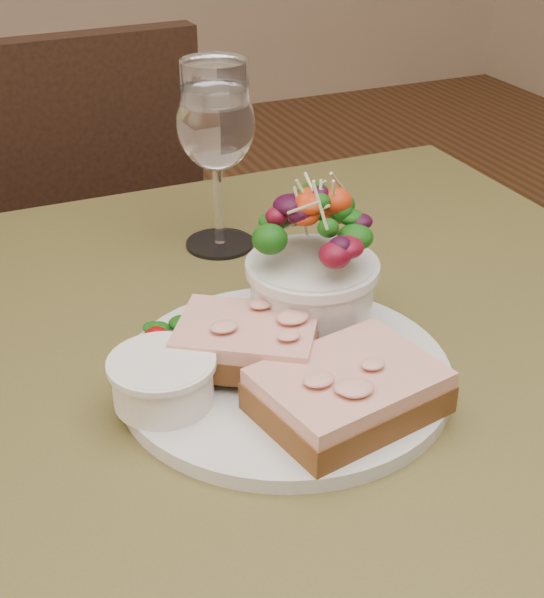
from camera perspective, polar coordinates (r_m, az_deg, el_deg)
name	(u,v)px	position (r m, az deg, el deg)	size (l,w,h in m)	color
cafe_table	(281,463)	(0.73, 0.62, -11.19)	(0.80, 0.80, 0.75)	#4D4821
chair_far	(60,375)	(1.50, -14.35, -5.09)	(0.44, 0.44, 0.90)	black
dinner_plate	(285,373)	(0.65, 0.90, -5.12)	(0.26, 0.26, 0.01)	silver
sandwich_front	(348,391)	(0.59, 5.23, -6.28)	(0.14, 0.11, 0.03)	#4D2C14
sandwich_back	(247,341)	(0.63, -1.73, -2.92)	(0.13, 0.12, 0.03)	#4D2C14
ramekin	(163,379)	(0.60, -7.50, -5.42)	(0.07, 0.07, 0.04)	white
salad_bowl	(312,264)	(0.67, 2.79, 2.43)	(0.10, 0.10, 0.13)	silver
garnish	(166,337)	(0.67, -7.25, -2.58)	(0.05, 0.04, 0.02)	#0C370A
wine_glass	(216,129)	(0.81, -3.85, 11.52)	(0.08, 0.08, 0.18)	white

